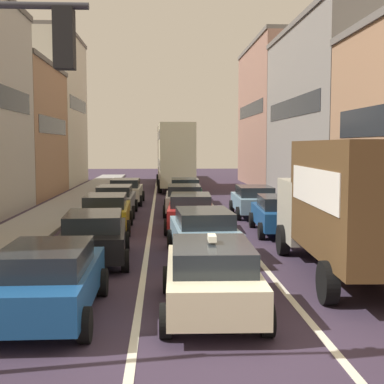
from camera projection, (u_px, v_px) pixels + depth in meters
The scene contains 20 objects.
ground_plane at pixel (229, 339), 9.54m from camera, with size 140.00×140.00×0.00m, color #362A3C.
sidewalk_left at pixel (61, 208), 29.06m from camera, with size 2.60×64.00×0.14m, color gray.
lane_stripe_left at pixel (153, 208), 29.34m from camera, with size 0.16×60.00×0.01m, color silver.
lane_stripe_right at pixel (215, 208), 29.53m from camera, with size 0.16×60.00×0.01m, color silver.
building_row_right at pixel (339, 116), 33.38m from camera, with size 7.20×43.90×12.10m.
removalist_box_truck at pixel (351, 203), 13.80m from camera, with size 2.95×7.79×3.58m.
taxi_centre_lane_front at pixel (211, 275), 10.98m from camera, with size 2.14×4.34×1.66m.
sedan_left_lane_front at pixel (48, 279), 10.66m from camera, with size 2.08×4.31×1.49m.
sedan_centre_lane_second at pixel (203, 232), 16.50m from camera, with size 2.23×4.38×1.49m.
wagon_left_lane_second at pixel (94, 235), 15.82m from camera, with size 2.27×4.40×1.49m.
hatchback_centre_lane_third at pixel (191, 211), 21.82m from camera, with size 2.22×4.38×1.49m.
sedan_left_lane_third at pixel (106, 212), 21.53m from camera, with size 2.15×4.34×1.49m.
coupe_centre_lane_fourth at pixel (184, 199), 26.72m from camera, with size 2.15×4.34×1.49m.
sedan_left_lane_fourth at pixel (115, 199), 26.37m from camera, with size 2.06×4.30×1.49m.
sedan_centre_lane_fifth at pixel (185, 190), 31.97m from camera, with size 2.10×4.32×1.49m.
sedan_left_lane_fifth at pixel (126, 190), 31.61m from camera, with size 2.10×4.32×1.49m.
sedan_right_lane_behind_truck at pixel (280, 213), 20.96m from camera, with size 2.24×4.39×1.49m.
wagon_right_lane_far at pixel (254, 200), 26.03m from camera, with size 2.14×4.34×1.49m.
bus_mid_queue_primary at pixel (175, 153), 41.74m from camera, with size 2.98×10.55×5.06m.
bus_far_queue_secondary at pixel (173, 162), 54.39m from camera, with size 2.82×10.51×2.90m.
Camera 1 is at (-1.19, -9.22, 3.46)m, focal length 49.93 mm.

